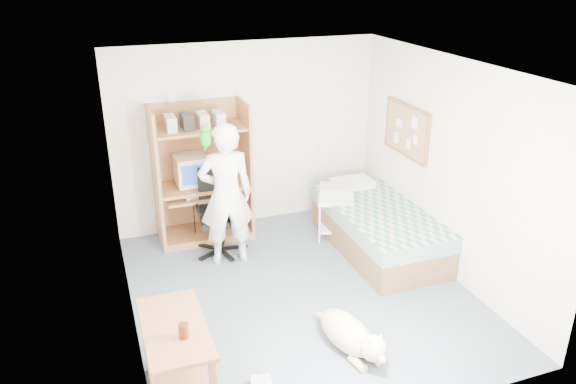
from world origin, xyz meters
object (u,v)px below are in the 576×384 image
Objects in this scene: side_desk at (177,352)px; person at (226,195)px; computer_hutch at (202,178)px; office_chair at (218,223)px; dog at (350,335)px; printer_cart at (335,212)px; bed at (378,228)px.

person is at bearing 65.63° from side_desk.
computer_hutch is at bearing 73.86° from side_desk.
office_chair is 0.60× the size of person.
dog is 1.81× the size of printer_cart.
dog is at bearing -68.12° from office_chair.
side_desk reaches higher than printer_cart.
computer_hutch reaches higher than bed.
computer_hutch is 1.72× the size of dog.
person reaches higher than office_chair.
printer_cart is (1.48, 0.11, -0.51)m from person.
bed is 2.03m from office_chair.
computer_hutch is 0.79m from person.
office_chair is 2.48m from dog.
office_chair is (0.94, 2.47, -0.11)m from side_desk.
office_chair reaches higher than printer_cart.
person reaches higher than dog.
person reaches higher than printer_cart.
office_chair is at bearing 95.11° from dog.
person is (0.98, 2.16, 0.39)m from side_desk.
office_chair is 1.01× the size of dog.
bed is at bearing -13.48° from office_chair.
printer_cart is at bearing -22.44° from computer_hutch.
computer_hutch reaches higher than side_desk.
dog is (0.66, -2.06, -0.71)m from person.
office_chair reaches higher than side_desk.
office_chair is 0.59m from person.
bed is at bearing 32.50° from side_desk.
dog is (1.64, 0.10, -0.32)m from side_desk.
office_chair is at bearing 69.27° from side_desk.
person is at bearing -76.37° from office_chair.
computer_hutch is 0.65m from office_chair.
office_chair reaches higher than bed.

